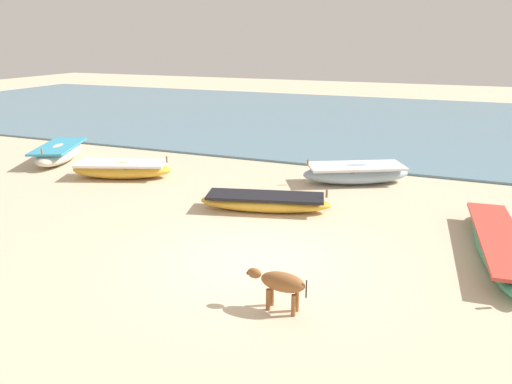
{
  "coord_description": "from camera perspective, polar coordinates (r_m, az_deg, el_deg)",
  "views": [
    {
      "loc": [
        3.15,
        -8.05,
        4.17
      ],
      "look_at": [
        -0.95,
        2.26,
        0.6
      ],
      "focal_mm": 33.85,
      "sensor_mm": 36.0,
      "label": 1
    }
  ],
  "objects": [
    {
      "name": "fishing_boat_1",
      "position": [
        14.69,
        11.7,
        2.2
      ],
      "size": [
        3.36,
        2.47,
        0.76
      ],
      "rotation": [
        0.0,
        0.0,
        3.61
      ],
      "color": "#8CA5B7",
      "rests_on": "ground"
    },
    {
      "name": "fishing_boat_2",
      "position": [
        12.09,
        1.1,
        -1.18
      ],
      "size": [
        3.41,
        1.64,
        0.62
      ],
      "rotation": [
        0.0,
        0.0,
        0.25
      ],
      "color": "gold",
      "rests_on": "ground"
    },
    {
      "name": "calf_near_brown",
      "position": [
        7.74,
        2.92,
        -10.7
      ],
      "size": [
        1.03,
        0.32,
        0.67
      ],
      "rotation": [
        0.0,
        0.0,
        3.1
      ],
      "color": "brown",
      "rests_on": "ground"
    },
    {
      "name": "fishing_boat_6",
      "position": [
        10.86,
        26.71,
        -5.48
      ],
      "size": [
        1.18,
        4.55,
        0.6
      ],
      "rotation": [
        0.0,
        0.0,
        4.79
      ],
      "color": "#338C66",
      "rests_on": "ground"
    },
    {
      "name": "ground",
      "position": [
        9.6,
        0.31,
        -7.92
      ],
      "size": [
        80.0,
        80.0,
        0.0
      ],
      "primitive_type": "plane",
      "color": "beige"
    },
    {
      "name": "sea_water",
      "position": [
        25.91,
        14.59,
        8.11
      ],
      "size": [
        60.0,
        20.0,
        0.08
      ],
      "primitive_type": "cube",
      "color": "slate",
      "rests_on": "ground"
    },
    {
      "name": "fishing_boat_5",
      "position": [
        15.49,
        -15.54,
        2.61
      ],
      "size": [
        3.23,
        2.01,
        0.7
      ],
      "rotation": [
        0.0,
        0.0,
        0.35
      ],
      "color": "gold",
      "rests_on": "ground"
    },
    {
      "name": "fishing_boat_4",
      "position": [
        18.27,
        -22.26,
        4.33
      ],
      "size": [
        2.33,
        3.3,
        0.78
      ],
      "rotation": [
        0.0,
        0.0,
        5.13
      ],
      "color": "beige",
      "rests_on": "ground"
    }
  ]
}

